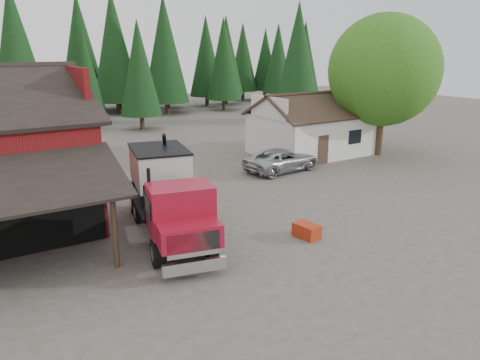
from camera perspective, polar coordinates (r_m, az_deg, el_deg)
ground at (r=18.74m, az=4.10°, el=-8.88°), size 120.00×120.00×0.00m
farmhouse at (r=35.84m, az=8.71°, el=5.85°), size 8.60×6.42×4.65m
deciduous_tree at (r=36.05m, az=17.17°, el=12.19°), size 8.00×8.00×10.20m
conifer_backdrop at (r=57.11m, az=-21.81°, el=6.95°), size 76.00×16.00×16.00m
near_pine_b at (r=46.58m, az=-12.21°, el=13.22°), size 3.96×3.96×10.40m
near_pine_c at (r=51.06m, az=7.08°, el=14.79°), size 4.84×4.84×12.40m
near_pine_d at (r=48.04m, az=-25.64°, el=13.93°), size 5.28×5.28×13.40m
feed_truck at (r=20.10m, az=-8.85°, el=-1.49°), size 4.26×9.31×4.06m
silver_car at (r=30.65m, az=5.18°, el=2.48°), size 5.52×2.96×1.47m
equip_box at (r=20.23m, az=8.13°, el=-6.15°), size 0.85×1.19×0.60m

